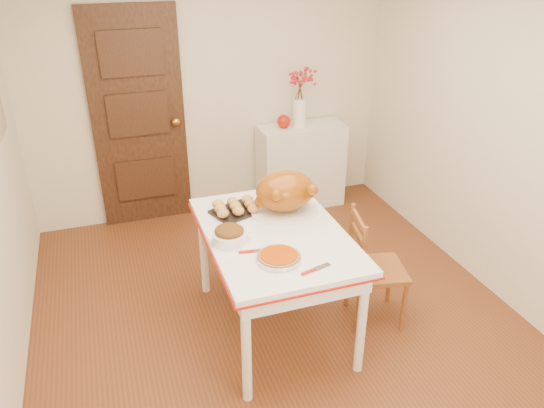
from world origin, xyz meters
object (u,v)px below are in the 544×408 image
object	(u,v)px
turkey_platter	(285,193)
pumpkin_pie	(279,257)
chair_oak	(378,268)
kitchen_table	(274,281)
sideboard	(301,166)

from	to	relation	value
turkey_platter	pumpkin_pie	xyz separation A→B (m)	(-0.25, -0.57, -0.13)
chair_oak	turkey_platter	distance (m)	0.86
kitchen_table	turkey_platter	size ratio (longest dim) A/B	2.74
kitchen_table	turkey_platter	world-z (taller)	turkey_platter
sideboard	pumpkin_pie	size ratio (longest dim) A/B	3.22
chair_oak	pumpkin_pie	bearing A→B (deg)	116.75
sideboard	chair_oak	xyz separation A→B (m)	(-0.18, -1.94, 0.00)
sideboard	pumpkin_pie	bearing A→B (deg)	-115.15
chair_oak	sideboard	bearing A→B (deg)	7.29
chair_oak	pumpkin_pie	distance (m)	0.94
kitchen_table	chair_oak	size ratio (longest dim) A/B	1.53
sideboard	turkey_platter	bearing A→B (deg)	-115.73
sideboard	kitchen_table	distance (m)	2.02
sideboard	turkey_platter	xyz separation A→B (m)	(-0.76, -1.58, 0.52)
kitchen_table	turkey_platter	bearing A→B (deg)	55.33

